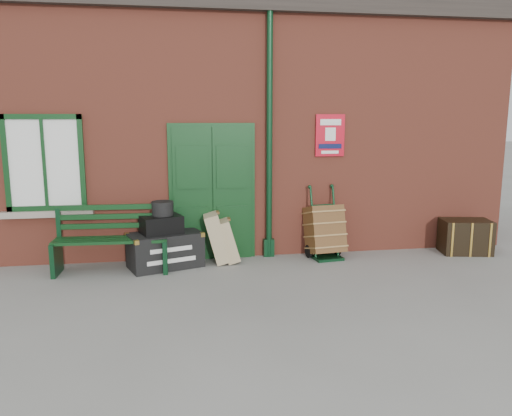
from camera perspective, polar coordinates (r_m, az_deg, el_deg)
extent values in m
plane|color=gray|center=(7.16, -1.58, -8.82)|extent=(80.00, 80.00, 0.00)
cube|color=#9D4532|center=(10.25, -4.25, 8.32)|extent=(10.00, 4.00, 4.00)
cube|color=#38302B|center=(10.41, -4.42, 20.24)|extent=(10.30, 4.30, 0.30)
cube|color=black|center=(8.28, -5.01, 1.61)|extent=(1.42, 0.12, 2.32)
cube|color=white|center=(8.43, -23.04, 4.75)|extent=(1.20, 0.08, 1.50)
cylinder|color=black|center=(8.28, 1.54, 7.90)|extent=(0.10, 0.10, 4.00)
cube|color=red|center=(8.58, 8.46, 8.21)|extent=(0.50, 0.03, 0.70)
cube|color=black|center=(7.91, -16.24, -3.53)|extent=(1.72, 0.52, 0.05)
cube|color=black|center=(8.09, -16.07, -0.92)|extent=(1.70, 0.11, 0.45)
cube|color=black|center=(8.15, -21.85, -5.32)|extent=(0.09, 0.51, 0.51)
cube|color=black|center=(7.88, -10.26, -5.24)|extent=(0.09, 0.51, 0.51)
cube|color=black|center=(8.06, -10.34, -4.74)|extent=(1.25, 0.94, 0.56)
cube|color=black|center=(7.96, -10.79, -1.85)|extent=(0.72, 0.62, 0.28)
cylinder|color=black|center=(7.95, -10.63, -0.04)|extent=(0.42, 0.42, 0.22)
cube|color=tan|center=(8.21, -4.50, -3.32)|extent=(0.44, 0.59, 0.83)
cube|color=tan|center=(8.24, -3.25, -3.67)|extent=(0.40, 0.53, 0.72)
cube|color=black|center=(8.50, 8.19, -5.67)|extent=(0.51, 0.39, 0.05)
cylinder|color=black|center=(8.42, 6.55, -1.70)|extent=(0.08, 0.33, 1.18)
cylinder|color=black|center=(8.59, 9.05, -1.53)|extent=(0.08, 0.33, 1.18)
cylinder|color=black|center=(8.53, 6.03, -4.94)|extent=(0.08, 0.23, 0.22)
cylinder|color=black|center=(8.75, 9.30, -4.64)|extent=(0.08, 0.23, 0.22)
cube|color=brown|center=(8.52, 7.85, -2.43)|extent=(0.65, 0.70, 0.87)
cube|color=black|center=(9.48, 22.81, -3.02)|extent=(0.90, 0.68, 0.59)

